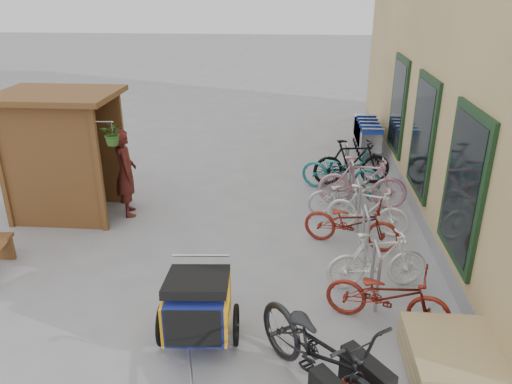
# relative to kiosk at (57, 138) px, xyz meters

# --- Properties ---
(ground) EXTENTS (80.00, 80.00, 0.00)m
(ground) POSITION_rel_kiosk_xyz_m (3.28, -2.47, -1.55)
(ground) COLOR #959598
(kiosk) EXTENTS (2.49, 1.65, 2.40)m
(kiosk) POSITION_rel_kiosk_xyz_m (0.00, 0.00, 0.00)
(kiosk) COLOR brown
(kiosk) RESTS_ON ground
(bike_rack) EXTENTS (0.05, 5.35, 0.86)m
(bike_rack) POSITION_rel_kiosk_xyz_m (5.58, -0.07, -1.04)
(bike_rack) COLOR #A5A8AD
(bike_rack) RESTS_ON ground
(pallet_stack) EXTENTS (1.00, 1.20, 0.40)m
(pallet_stack) POSITION_rel_kiosk_xyz_m (6.28, -3.87, -1.34)
(pallet_stack) COLOR tan
(pallet_stack) RESTS_ON ground
(shopping_carts) EXTENTS (0.54, 2.14, 0.97)m
(shopping_carts) POSITION_rel_kiosk_xyz_m (6.28, 4.38, -0.99)
(shopping_carts) COLOR silver
(shopping_carts) RESTS_ON ground
(child_trailer) EXTENTS (1.04, 1.72, 1.00)m
(child_trailer) POSITION_rel_kiosk_xyz_m (3.27, -3.53, -1.00)
(child_trailer) COLOR navy
(child_trailer) RESTS_ON ground
(cargo_bike) EXTENTS (1.89, 2.18, 1.13)m
(cargo_bike) POSITION_rel_kiosk_xyz_m (4.76, -4.31, -0.99)
(cargo_bike) COLOR black
(cargo_bike) RESTS_ON ground
(person_kiosk) EXTENTS (0.62, 0.73, 1.71)m
(person_kiosk) POSITION_rel_kiosk_xyz_m (1.19, 0.11, -0.70)
(person_kiosk) COLOR maroon
(person_kiosk) RESTS_ON ground
(bike_0) EXTENTS (1.71, 0.99, 0.85)m
(bike_0) POSITION_rel_kiosk_xyz_m (5.67, -2.96, -1.13)
(bike_0) COLOR maroon
(bike_0) RESTS_ON ground
(bike_1) EXTENTS (1.56, 0.70, 0.91)m
(bike_1) POSITION_rel_kiosk_xyz_m (5.65, -2.11, -1.10)
(bike_1) COLOR white
(bike_1) RESTS_ON ground
(bike_2) EXTENTS (1.74, 1.04, 0.86)m
(bike_2) POSITION_rel_kiosk_xyz_m (5.40, -0.84, -1.12)
(bike_2) COLOR maroon
(bike_2) RESTS_ON ground
(bike_3) EXTENTS (1.55, 0.89, 0.90)m
(bike_3) POSITION_rel_kiosk_xyz_m (5.74, -0.32, -1.10)
(bike_3) COLOR white
(bike_3) RESTS_ON ground
(bike_4) EXTENTS (1.63, 0.93, 0.81)m
(bike_4) POSITION_rel_kiosk_xyz_m (5.41, 0.49, -1.15)
(bike_4) COLOR #B3B4B8
(bike_4) RESTS_ON ground
(bike_5) EXTENTS (1.81, 0.73, 1.06)m
(bike_5) POSITION_rel_kiosk_xyz_m (5.76, 0.81, -1.02)
(bike_5) COLOR #C57F8E
(bike_5) RESTS_ON ground
(bike_6) EXTENTS (1.85, 1.13, 0.92)m
(bike_6) POSITION_rel_kiosk_xyz_m (5.41, 1.64, -1.09)
(bike_6) COLOR #1E707A
(bike_6) RESTS_ON ground
(bike_7) EXTENTS (1.79, 0.76, 1.04)m
(bike_7) POSITION_rel_kiosk_xyz_m (5.68, 2.04, -1.03)
(bike_7) COLOR black
(bike_7) RESTS_ON ground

